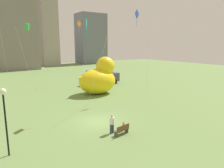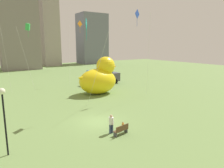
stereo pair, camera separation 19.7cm
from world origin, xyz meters
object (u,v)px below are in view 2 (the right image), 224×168
object	(u,v)px
lamppost	(3,106)
kite_blue	(138,18)
park_bench	(121,130)
person_adult	(111,123)
kite_teal	(87,28)
kite_orange	(79,27)
person_child	(123,126)
giant_inflatable_duck	(99,78)
box_truck	(103,77)
kite_green	(28,27)

from	to	relation	value
lamppost	kite_blue	xyz separation A→B (m)	(18.62, 8.14, 7.83)
lamppost	park_bench	bearing A→B (deg)	-11.00
person_adult	kite_teal	world-z (taller)	kite_teal
kite_orange	person_adult	bearing A→B (deg)	-108.56
person_adult	kite_blue	distance (m)	17.38
kite_teal	person_child	bearing A→B (deg)	-89.36
person_adult	giant_inflatable_duck	distance (m)	15.47
box_truck	kite_teal	distance (m)	19.16
box_truck	kite_orange	bearing A→B (deg)	129.59
park_bench	kite_blue	distance (m)	17.77
box_truck	kite_teal	bearing A→B (deg)	-126.13
person_child	lamppost	world-z (taller)	lamppost
kite_blue	kite_orange	size ratio (longest dim) A/B	1.02
kite_green	park_bench	bearing A→B (deg)	-84.70
park_bench	kite_orange	xyz separation A→B (m)	(7.64, 25.17, 10.78)
lamppost	kite_green	bearing A→B (deg)	73.80
park_bench	kite_teal	xyz separation A→B (m)	(0.56, 7.30, 9.05)
park_bench	box_truck	size ratio (longest dim) A/B	0.24
person_adult	box_truck	xyz separation A→B (m)	(11.36, 20.56, 0.51)
lamppost	person_adult	bearing A→B (deg)	-6.38
kite_orange	person_child	bearing A→B (deg)	-105.95
park_bench	kite_green	size ratio (longest dim) A/B	0.14
kite_orange	kite_blue	bearing A→B (deg)	-81.58
park_bench	person_adult	size ratio (longest dim) A/B	0.90
lamppost	kite_orange	world-z (taller)	kite_orange
kite_blue	kite_teal	bearing A→B (deg)	-164.84
person_child	kite_orange	world-z (taller)	kite_orange
person_child	kite_teal	size ratio (longest dim) A/B	0.08
person_adult	kite_blue	xyz separation A→B (m)	(10.46, 9.05, 10.52)
person_child	person_adult	bearing A→B (deg)	173.44
person_adult	lamppost	size ratio (longest dim) A/B	0.35
kite_orange	kite_teal	bearing A→B (deg)	-111.61
person_adult	kite_teal	size ratio (longest dim) A/B	0.16
person_adult	kite_blue	world-z (taller)	kite_blue
lamppost	kite_green	xyz separation A→B (m)	(6.48, 22.30, 7.02)
person_adult	box_truck	bearing A→B (deg)	61.07
park_bench	lamppost	bearing A→B (deg)	169.00
lamppost	kite_blue	distance (m)	21.78
person_child	kite_teal	bearing A→B (deg)	90.64
person_child	giant_inflatable_duck	xyz separation A→B (m)	(5.51, 14.00, 2.04)
kite_orange	kite_teal	size ratio (longest dim) A/B	1.18
lamppost	kite_blue	world-z (taller)	kite_blue
kite_green	kite_teal	bearing A→B (deg)	-80.51
giant_inflatable_duck	kite_blue	xyz separation A→B (m)	(3.77, -4.81, 8.95)
park_bench	person_adult	bearing A→B (deg)	124.97
person_child	giant_inflatable_duck	size ratio (longest dim) A/B	0.12
kite_orange	kite_teal	xyz separation A→B (m)	(-7.08, -17.87, -1.73)
giant_inflatable_duck	lamppost	world-z (taller)	giant_inflatable_duck
person_adult	person_child	size ratio (longest dim) A/B	2.01
park_bench	box_truck	world-z (taller)	box_truck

